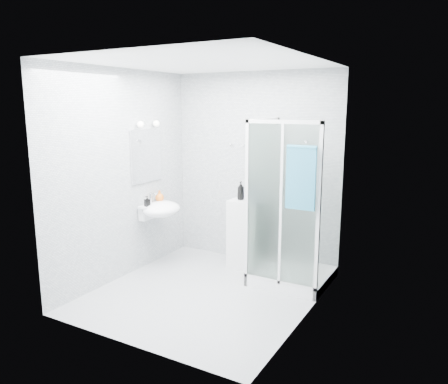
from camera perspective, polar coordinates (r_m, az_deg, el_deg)
The scene contains 12 objects.
room at distance 4.85m, azimuth -2.54°, elevation 1.09°, with size 2.40×2.60×2.60m.
shower_enclosure at distance 5.44m, azimuth 7.92°, elevation -7.15°, with size 0.90×0.95×2.00m.
wall_basin at distance 5.87m, azimuth -8.37°, elevation -2.25°, with size 0.46×0.56×0.35m.
mirror at distance 5.87m, azimuth -10.11°, elevation 4.67°, with size 0.02×0.60×0.70m, color white.
vanity_lights at distance 5.81m, azimuth -9.87°, elevation 8.76°, with size 0.10×0.40×0.08m.
wall_hooks at distance 6.02m, azimuth 1.74°, elevation 6.14°, with size 0.23×0.06×0.03m.
storage_cabinet at distance 5.90m, azimuth 2.80°, elevation -5.43°, with size 0.39×0.41×0.93m.
hand_towel at distance 4.74m, azimuth 10.01°, elevation 2.04°, with size 0.33×0.05×0.70m.
shampoo_bottle_a at distance 5.76m, azimuth 2.20°, elevation 0.18°, with size 0.09×0.10×0.25m, color black.
shampoo_bottle_b at distance 5.78m, azimuth 3.51°, elevation 0.07°, with size 0.10×0.10×0.22m, color #0E1255.
soap_dispenser_orange at distance 6.03m, azimuth -8.42°, elevation -0.50°, with size 0.12×0.12×0.15m, color orange.
soap_dispenser_black at distance 5.76m, azimuth -10.00°, elevation -1.20°, with size 0.06×0.06×0.14m, color black.
Camera 1 is at (2.53, -4.06, 2.15)m, focal length 35.00 mm.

